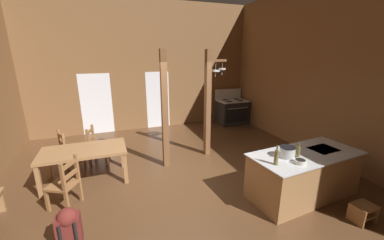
# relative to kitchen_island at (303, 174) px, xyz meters

# --- Properties ---
(ground_plane) EXTENTS (8.46, 9.32, 0.10)m
(ground_plane) POSITION_rel_kitchen_island_xyz_m (-2.03, 1.07, -0.49)
(ground_plane) COLOR brown
(wall_back) EXTENTS (8.46, 0.14, 4.44)m
(wall_back) POSITION_rel_kitchen_island_xyz_m (-2.03, 5.41, 1.77)
(wall_back) COLOR brown
(wall_back) RESTS_ON ground_plane
(wall_right) EXTENTS (0.14, 9.32, 4.44)m
(wall_right) POSITION_rel_kitchen_island_xyz_m (1.87, 1.07, 1.77)
(wall_right) COLOR brown
(wall_right) RESTS_ON ground_plane
(glazed_door_back_left) EXTENTS (1.00, 0.01, 2.05)m
(glazed_door_back_left) POSITION_rel_kitchen_island_xyz_m (-3.75, 5.33, 0.58)
(glazed_door_back_left) COLOR white
(glazed_door_back_left) RESTS_ON ground_plane
(glazed_panel_back_right) EXTENTS (0.84, 0.01, 2.05)m
(glazed_panel_back_right) POSITION_rel_kitchen_island_xyz_m (-1.65, 5.33, 0.58)
(glazed_panel_back_right) COLOR white
(glazed_panel_back_right) RESTS_ON ground_plane
(kitchen_island) EXTENTS (2.23, 1.13, 0.89)m
(kitchen_island) POSITION_rel_kitchen_island_xyz_m (0.00, 0.00, 0.00)
(kitchen_island) COLOR #9E7044
(kitchen_island) RESTS_ON ground_plane
(stove_range) EXTENTS (1.15, 0.83, 1.32)m
(stove_range) POSITION_rel_kitchen_island_xyz_m (1.16, 4.75, 0.04)
(stove_range) COLOR black
(stove_range) RESTS_ON ground_plane
(support_post_with_pot_rack) EXTENTS (0.59, 0.24, 2.79)m
(support_post_with_pot_rack) POSITION_rel_kitchen_island_xyz_m (-0.92, 2.44, 1.05)
(support_post_with_pot_rack) COLOR brown
(support_post_with_pot_rack) RESTS_ON ground_plane
(support_post_center) EXTENTS (0.14, 0.14, 2.79)m
(support_post_center) POSITION_rel_kitchen_island_xyz_m (-2.17, 2.15, 0.95)
(support_post_center) COLOR brown
(support_post_center) RESTS_ON ground_plane
(step_stool) EXTENTS (0.37, 0.29, 0.30)m
(step_stool) POSITION_rel_kitchen_island_xyz_m (0.38, -0.93, -0.27)
(step_stool) COLOR olive
(step_stool) RESTS_ON ground_plane
(dining_table) EXTENTS (1.70, 0.91, 0.74)m
(dining_table) POSITION_rel_kitchen_island_xyz_m (-3.97, 2.04, 0.21)
(dining_table) COLOR #9E7044
(dining_table) RESTS_ON ground_plane
(ladderback_chair_near_window) EXTENTS (0.54, 0.54, 0.95)m
(ladderback_chair_near_window) POSITION_rel_kitchen_island_xyz_m (-3.75, 2.91, 0.01)
(ladderback_chair_near_window) COLOR olive
(ladderback_chair_near_window) RESTS_ON ground_plane
(ladderback_chair_by_post) EXTENTS (0.60, 0.60, 0.95)m
(ladderback_chair_by_post) POSITION_rel_kitchen_island_xyz_m (-4.25, 1.21, 0.01)
(ladderback_chair_by_post) COLOR olive
(ladderback_chair_by_post) RESTS_ON ground_plane
(ladderback_chair_at_table_end) EXTENTS (0.57, 0.57, 0.95)m
(ladderback_chair_at_table_end) POSITION_rel_kitchen_island_xyz_m (-4.37, 2.87, 0.01)
(ladderback_chair_at_table_end) COLOR olive
(ladderback_chair_at_table_end) RESTS_ON ground_plane
(backpack) EXTENTS (0.32, 0.31, 0.60)m
(backpack) POSITION_rel_kitchen_island_xyz_m (-4.09, 0.21, -0.13)
(backpack) COLOR maroon
(backpack) RESTS_ON ground_plane
(stockpot_on_counter) EXTENTS (0.34, 0.27, 0.20)m
(stockpot_on_counter) POSITION_rel_kitchen_island_xyz_m (-0.48, -0.01, 0.55)
(stockpot_on_counter) COLOR silver
(stockpot_on_counter) RESTS_ON kitchen_island
(mixing_bowl_on_counter) EXTENTS (0.20, 0.20, 0.07)m
(mixing_bowl_on_counter) POSITION_rel_kitchen_island_xyz_m (-0.44, -0.29, 0.48)
(mixing_bowl_on_counter) COLOR silver
(mixing_bowl_on_counter) RESTS_ON kitchen_island
(bottle_tall_on_counter) EXTENTS (0.07, 0.07, 0.28)m
(bottle_tall_on_counter) POSITION_rel_kitchen_island_xyz_m (-0.32, -0.10, 0.56)
(bottle_tall_on_counter) COLOR brown
(bottle_tall_on_counter) RESTS_ON kitchen_island
(bottle_short_on_counter) EXTENTS (0.07, 0.07, 0.34)m
(bottle_short_on_counter) POSITION_rel_kitchen_island_xyz_m (-0.86, -0.18, 0.58)
(bottle_short_on_counter) COLOR brown
(bottle_short_on_counter) RESTS_ON kitchen_island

